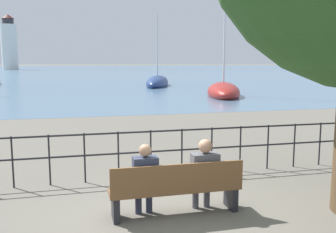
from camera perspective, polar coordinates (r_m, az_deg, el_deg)
The scene contains 9 objects.
ground_plane at distance 6.43m, azimuth 1.12°, elevation -14.56°, with size 1000.00×1000.00×0.00m, color #605B51.
harbor_water at distance 167.41m, azimuth -13.67°, elevation 7.16°, with size 600.00×300.00×0.01m.
park_bench at distance 6.21m, azimuth 1.30°, elevation -10.99°, with size 2.18×0.45×0.90m.
seated_person_left at distance 6.11m, azimuth -3.52°, elevation -9.17°, with size 0.40×0.35×1.21m.
seated_person_right at distance 6.35m, azimuth 5.55°, elevation -8.30°, with size 0.45×0.35×1.24m.
promenade_railing at distance 8.10m, azimuth -2.65°, elevation -4.59°, with size 14.04×0.04×1.05m.
sailboat_1 at distance 39.97m, azimuth -1.61°, elevation 5.15°, with size 4.88×9.13×7.95m.
sailboat_3 at distance 28.36m, azimuth 8.42°, elevation 3.78°, with size 4.51×7.59×9.93m.
harbor_lighthouse at distance 141.50m, azimuth -23.04°, elevation 10.12°, with size 5.27×5.27×18.73m.
Camera 1 is at (-1.56, -5.72, 2.49)m, focal length 40.00 mm.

